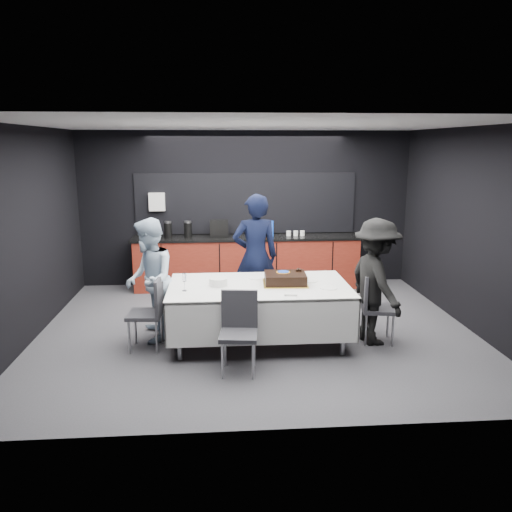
{
  "coord_description": "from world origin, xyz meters",
  "views": [
    {
      "loc": [
        -0.51,
        -6.59,
        2.56
      ],
      "look_at": [
        0.0,
        0.1,
        1.05
      ],
      "focal_mm": 35.0,
      "sensor_mm": 36.0,
      "label": 1
    }
  ],
  "objects_px": {
    "person_left": "(149,280)",
    "plate_stack": "(218,282)",
    "party_table": "(259,295)",
    "chair_right": "(372,302)",
    "person_center": "(255,257)",
    "person_right": "(376,282)",
    "champagne_flute": "(184,278)",
    "chair_left": "(151,308)",
    "cake_assembly": "(285,279)",
    "chair_near": "(239,326)"
  },
  "relations": [
    {
      "from": "plate_stack",
      "to": "chair_left",
      "type": "bearing_deg",
      "value": -172.21
    },
    {
      "from": "party_table",
      "to": "chair_right",
      "type": "height_order",
      "value": "chair_right"
    },
    {
      "from": "party_table",
      "to": "person_left",
      "type": "bearing_deg",
      "value": 171.92
    },
    {
      "from": "champagne_flute",
      "to": "person_left",
      "type": "height_order",
      "value": "person_left"
    },
    {
      "from": "person_left",
      "to": "person_right",
      "type": "xyz_separation_m",
      "value": [
        2.93,
        -0.33,
        0.01
      ]
    },
    {
      "from": "person_center",
      "to": "champagne_flute",
      "type": "bearing_deg",
      "value": 44.78
    },
    {
      "from": "chair_near",
      "to": "chair_right",
      "type": "bearing_deg",
      "value": 22.09
    },
    {
      "from": "chair_right",
      "to": "cake_assembly",
      "type": "bearing_deg",
      "value": 174.18
    },
    {
      "from": "chair_right",
      "to": "person_center",
      "type": "bearing_deg",
      "value": 143.13
    },
    {
      "from": "party_table",
      "to": "person_left",
      "type": "height_order",
      "value": "person_left"
    },
    {
      "from": "plate_stack",
      "to": "party_table",
      "type": "bearing_deg",
      "value": -0.79
    },
    {
      "from": "cake_assembly",
      "to": "person_left",
      "type": "relative_size",
      "value": 0.36
    },
    {
      "from": "chair_right",
      "to": "person_center",
      "type": "relative_size",
      "value": 0.5
    },
    {
      "from": "person_right",
      "to": "plate_stack",
      "type": "bearing_deg",
      "value": 74.9
    },
    {
      "from": "chair_near",
      "to": "person_left",
      "type": "bearing_deg",
      "value": 138.04
    },
    {
      "from": "cake_assembly",
      "to": "chair_near",
      "type": "height_order",
      "value": "cake_assembly"
    },
    {
      "from": "plate_stack",
      "to": "chair_left",
      "type": "relative_size",
      "value": 0.25
    },
    {
      "from": "person_right",
      "to": "chair_left",
      "type": "bearing_deg",
      "value": 78.32
    },
    {
      "from": "champagne_flute",
      "to": "plate_stack",
      "type": "bearing_deg",
      "value": 26.31
    },
    {
      "from": "chair_left",
      "to": "person_left",
      "type": "distance_m",
      "value": 0.42
    },
    {
      "from": "party_table",
      "to": "chair_left",
      "type": "relative_size",
      "value": 2.51
    },
    {
      "from": "cake_assembly",
      "to": "person_center",
      "type": "bearing_deg",
      "value": 108.05
    },
    {
      "from": "plate_stack",
      "to": "person_left",
      "type": "xyz_separation_m",
      "value": [
        -0.9,
        0.2,
        -0.01
      ]
    },
    {
      "from": "chair_right",
      "to": "chair_near",
      "type": "height_order",
      "value": "same"
    },
    {
      "from": "chair_right",
      "to": "person_right",
      "type": "distance_m",
      "value": 0.29
    },
    {
      "from": "chair_near",
      "to": "person_right",
      "type": "distance_m",
      "value": 1.95
    },
    {
      "from": "cake_assembly",
      "to": "champagne_flute",
      "type": "height_order",
      "value": "champagne_flute"
    },
    {
      "from": "plate_stack",
      "to": "cake_assembly",
      "type": "bearing_deg",
      "value": 0.97
    },
    {
      "from": "person_center",
      "to": "person_right",
      "type": "height_order",
      "value": "person_center"
    },
    {
      "from": "cake_assembly",
      "to": "chair_left",
      "type": "height_order",
      "value": "cake_assembly"
    },
    {
      "from": "person_left",
      "to": "plate_stack",
      "type": "bearing_deg",
      "value": 70.35
    },
    {
      "from": "chair_right",
      "to": "plate_stack",
      "type": "bearing_deg",
      "value": 177.11
    },
    {
      "from": "person_left",
      "to": "person_center",
      "type": "bearing_deg",
      "value": 111.18
    },
    {
      "from": "chair_left",
      "to": "chair_right",
      "type": "height_order",
      "value": "same"
    },
    {
      "from": "champagne_flute",
      "to": "chair_left",
      "type": "xyz_separation_m",
      "value": [
        -0.44,
        0.09,
        -0.4
      ]
    },
    {
      "from": "chair_left",
      "to": "chair_near",
      "type": "height_order",
      "value": "same"
    },
    {
      "from": "cake_assembly",
      "to": "person_right",
      "type": "xyz_separation_m",
      "value": [
        1.16,
        -0.15,
        -0.03
      ]
    },
    {
      "from": "cake_assembly",
      "to": "chair_left",
      "type": "bearing_deg",
      "value": -175.63
    },
    {
      "from": "chair_left",
      "to": "chair_right",
      "type": "relative_size",
      "value": 1.0
    },
    {
      "from": "chair_near",
      "to": "person_right",
      "type": "height_order",
      "value": "person_right"
    },
    {
      "from": "chair_right",
      "to": "person_left",
      "type": "relative_size",
      "value": 0.57
    },
    {
      "from": "person_right",
      "to": "person_left",
      "type": "bearing_deg",
      "value": 72.25
    },
    {
      "from": "chair_near",
      "to": "champagne_flute",
      "type": "bearing_deg",
      "value": 136.42
    },
    {
      "from": "party_table",
      "to": "person_right",
      "type": "distance_m",
      "value": 1.52
    },
    {
      "from": "chair_right",
      "to": "person_left",
      "type": "bearing_deg",
      "value": 174.18
    },
    {
      "from": "party_table",
      "to": "person_center",
      "type": "bearing_deg",
      "value": 88.38
    },
    {
      "from": "champagne_flute",
      "to": "chair_right",
      "type": "distance_m",
      "value": 2.46
    },
    {
      "from": "chair_right",
      "to": "person_left",
      "type": "distance_m",
      "value": 2.93
    },
    {
      "from": "person_center",
      "to": "person_right",
      "type": "relative_size",
      "value": 1.13
    },
    {
      "from": "plate_stack",
      "to": "person_right",
      "type": "distance_m",
      "value": 2.03
    }
  ]
}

